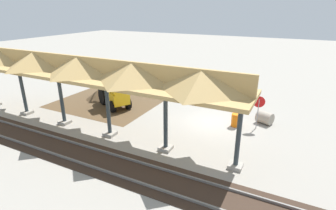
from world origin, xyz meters
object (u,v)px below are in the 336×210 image
stop_sign (259,106)px  traffic_barrel (235,120)px  backhoe (114,91)px  concrete_pipe (265,118)px

stop_sign → traffic_barrel: stop_sign is taller
traffic_barrel → backhoe: bearing=3.0°
stop_sign → traffic_barrel: 1.81m
backhoe → stop_sign: bearing=-176.1°
stop_sign → concrete_pipe: 1.72m
backhoe → concrete_pipe: size_ratio=4.05×
stop_sign → concrete_pipe: stop_sign is taller
stop_sign → traffic_barrel: (1.34, 0.25, -1.19)m
traffic_barrel → concrete_pipe: bearing=-140.8°
stop_sign → backhoe: size_ratio=0.45×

